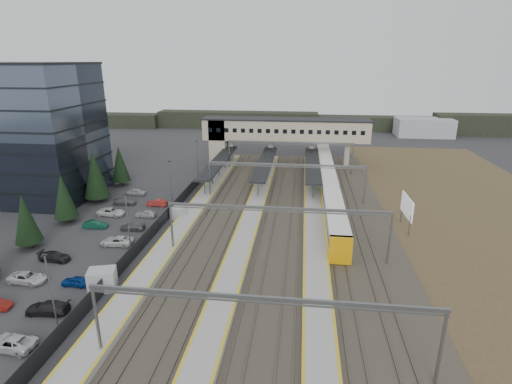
# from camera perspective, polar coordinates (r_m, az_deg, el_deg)

# --- Properties ---
(ground) EXTENTS (220.00, 220.00, 0.00)m
(ground) POSITION_cam_1_polar(r_m,az_deg,el_deg) (61.98, -7.66, -5.29)
(ground) COLOR #2B2B2D
(ground) RESTS_ON ground
(office_building) EXTENTS (24.30, 18.30, 24.30)m
(office_building) POSITION_cam_1_polar(r_m,az_deg,el_deg) (84.91, -30.36, 7.42)
(office_building) COLOR #404C5E
(office_building) RESTS_ON ground
(conifer_row) EXTENTS (4.42, 49.82, 9.50)m
(conifer_row) POSITION_cam_1_polar(r_m,az_deg,el_deg) (65.97, -27.57, -1.32)
(conifer_row) COLOR black
(conifer_row) RESTS_ON ground
(car_park) EXTENTS (10.70, 44.39, 1.29)m
(car_park) POSITION_cam_1_polar(r_m,az_deg,el_deg) (59.52, -22.68, -7.04)
(car_park) COLOR silver
(car_park) RESTS_ON ground
(lampposts) EXTENTS (0.50, 53.25, 8.07)m
(lampposts) POSITION_cam_1_polar(r_m,az_deg,el_deg) (63.92, -14.52, -0.82)
(lampposts) COLOR slate
(lampposts) RESTS_ON ground
(fence) EXTENTS (0.08, 90.00, 2.00)m
(fence) POSITION_cam_1_polar(r_m,az_deg,el_deg) (67.83, -12.00, -2.50)
(fence) COLOR #26282B
(fence) RESTS_ON ground
(relay_cabin_near) EXTENTS (3.41, 2.87, 2.45)m
(relay_cabin_near) POSITION_cam_1_polar(r_m,az_deg,el_deg) (49.09, -21.11, -11.59)
(relay_cabin_near) COLOR #A1A4A7
(relay_cabin_near) RESTS_ON ground
(relay_cabin_far) EXTENTS (2.78, 2.59, 2.04)m
(relay_cabin_far) POSITION_cam_1_polar(r_m,az_deg,el_deg) (66.10, -11.00, -2.97)
(relay_cabin_far) COLOR #A1A4A7
(relay_cabin_far) RESTS_ON ground
(rail_corridor) EXTENTS (34.00, 90.00, 0.92)m
(rail_corridor) POSITION_cam_1_polar(r_m,az_deg,el_deg) (64.89, 1.45, -3.73)
(rail_corridor) COLOR #322F26
(rail_corridor) RESTS_ON ground
(canopies) EXTENTS (23.10, 30.00, 3.28)m
(canopies) POSITION_cam_1_polar(r_m,az_deg,el_deg) (84.82, 1.30, 4.21)
(canopies) COLOR black
(canopies) RESTS_ON ground
(footbridge) EXTENTS (40.40, 6.40, 11.20)m
(footbridge) POSITION_cam_1_polar(r_m,az_deg,el_deg) (98.56, 2.58, 8.59)
(footbridge) COLOR tan
(footbridge) RESTS_ON ground
(gantries) EXTENTS (28.40, 62.28, 7.17)m
(gantries) POSITION_cam_1_polar(r_m,az_deg,el_deg) (60.88, 3.81, 0.44)
(gantries) COLOR slate
(gantries) RESTS_ON ground
(train) EXTENTS (2.89, 60.30, 3.63)m
(train) POSITION_cam_1_polar(r_m,az_deg,el_deg) (78.99, 10.27, 1.43)
(train) COLOR white
(train) RESTS_ON ground
(billboard) EXTENTS (0.32, 6.14, 5.24)m
(billboard) POSITION_cam_1_polar(r_m,az_deg,el_deg) (64.33, 20.76, -2.09)
(billboard) COLOR slate
(billboard) RESTS_ON ground
(scrub_east) EXTENTS (34.00, 120.00, 0.06)m
(scrub_east) POSITION_cam_1_polar(r_m,az_deg,el_deg) (71.45, 31.35, -4.66)
(scrub_east) COLOR #4F3C24
(scrub_east) RESTS_ON ground
(treeline_far) EXTENTS (170.00, 19.00, 7.00)m
(treeline_far) POSITION_cam_1_polar(r_m,az_deg,el_deg) (149.00, 10.33, 9.73)
(treeline_far) COLOR black
(treeline_far) RESTS_ON ground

